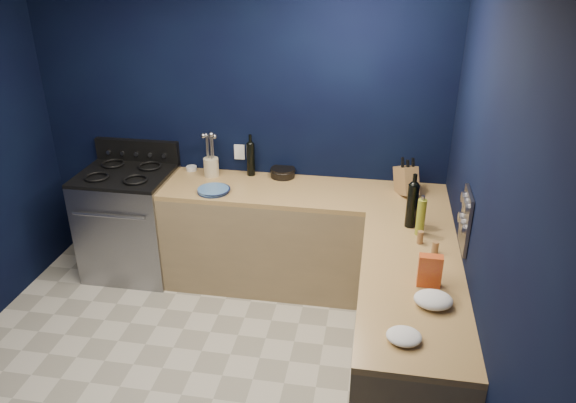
% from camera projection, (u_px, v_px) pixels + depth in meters
% --- Properties ---
extents(floor, '(3.50, 3.50, 0.02)m').
position_uv_depth(floor, '(182.00, 396.00, 3.68)').
color(floor, beige).
rests_on(floor, ground).
extents(wall_back, '(3.50, 0.02, 2.60)m').
position_uv_depth(wall_back, '(239.00, 127.00, 4.68)').
color(wall_back, black).
rests_on(wall_back, ground).
extents(wall_right, '(0.02, 3.50, 2.60)m').
position_uv_depth(wall_right, '(486.00, 249.00, 2.84)').
color(wall_right, black).
rests_on(wall_right, ground).
extents(cab_back, '(2.30, 0.63, 0.86)m').
position_uv_depth(cab_back, '(302.00, 241.00, 4.67)').
color(cab_back, '#927952').
rests_on(cab_back, floor).
extents(top_back, '(2.30, 0.63, 0.04)m').
position_uv_depth(top_back, '(303.00, 192.00, 4.48)').
color(top_back, olive).
rests_on(top_back, cab_back).
extents(cab_right, '(0.63, 1.67, 0.86)m').
position_uv_depth(cab_right, '(406.00, 340.00, 3.52)').
color(cab_right, '#927952').
rests_on(cab_right, floor).
extents(top_right, '(0.63, 1.67, 0.04)m').
position_uv_depth(top_right, '(412.00, 281.00, 3.33)').
color(top_right, olive).
rests_on(top_right, cab_right).
extents(gas_range, '(0.76, 0.66, 0.92)m').
position_uv_depth(gas_range, '(131.00, 224.00, 4.88)').
color(gas_range, gray).
rests_on(gas_range, floor).
extents(oven_door, '(0.59, 0.02, 0.42)m').
position_uv_depth(oven_door, '(115.00, 243.00, 4.60)').
color(oven_door, black).
rests_on(oven_door, gas_range).
extents(cooktop, '(0.76, 0.66, 0.03)m').
position_uv_depth(cooktop, '(124.00, 175.00, 4.67)').
color(cooktop, black).
rests_on(cooktop, gas_range).
extents(backguard, '(0.76, 0.06, 0.20)m').
position_uv_depth(backguard, '(137.00, 151.00, 4.89)').
color(backguard, black).
rests_on(backguard, gas_range).
extents(spice_panel, '(0.02, 0.28, 0.38)m').
position_uv_depth(spice_panel, '(466.00, 220.00, 3.39)').
color(spice_panel, gray).
rests_on(spice_panel, wall_right).
extents(wall_outlet, '(0.09, 0.02, 0.13)m').
position_uv_depth(wall_outlet, '(240.00, 152.00, 4.75)').
color(wall_outlet, white).
rests_on(wall_outlet, wall_back).
extents(plate_stack, '(0.32, 0.32, 0.03)m').
position_uv_depth(plate_stack, '(213.00, 190.00, 4.43)').
color(plate_stack, teal).
rests_on(plate_stack, top_back).
extents(ramekin, '(0.10, 0.10, 0.04)m').
position_uv_depth(ramekin, '(192.00, 168.00, 4.84)').
color(ramekin, white).
rests_on(ramekin, top_back).
extents(utensil_crock, '(0.15, 0.15, 0.16)m').
position_uv_depth(utensil_crock, '(211.00, 167.00, 4.71)').
color(utensil_crock, beige).
rests_on(utensil_crock, top_back).
extents(wine_bottle_back, '(0.08, 0.08, 0.28)m').
position_uv_depth(wine_bottle_back, '(251.00, 159.00, 4.70)').
color(wine_bottle_back, black).
rests_on(wine_bottle_back, top_back).
extents(lemon_basket, '(0.26, 0.26, 0.08)m').
position_uv_depth(lemon_basket, '(283.00, 172.00, 4.70)').
color(lemon_basket, black).
rests_on(lemon_basket, top_back).
extents(knife_block, '(0.22, 0.29, 0.27)m').
position_uv_depth(knife_block, '(406.00, 180.00, 4.37)').
color(knife_block, olive).
rests_on(knife_block, top_back).
extents(wine_bottle_right, '(0.08, 0.08, 0.32)m').
position_uv_depth(wine_bottle_right, '(412.00, 206.00, 3.85)').
color(wine_bottle_right, black).
rests_on(wine_bottle_right, top_right).
extents(oil_bottle, '(0.07, 0.07, 0.26)m').
position_uv_depth(oil_bottle, '(421.00, 217.00, 3.75)').
color(oil_bottle, olive).
rests_on(oil_bottle, top_right).
extents(spice_jar_near, '(0.04, 0.04, 0.09)m').
position_uv_depth(spice_jar_near, '(420.00, 237.00, 3.68)').
color(spice_jar_near, olive).
rests_on(spice_jar_near, top_right).
extents(spice_jar_far, '(0.05, 0.05, 0.09)m').
position_uv_depth(spice_jar_far, '(435.00, 248.00, 3.56)').
color(spice_jar_far, olive).
rests_on(spice_jar_far, top_right).
extents(crouton_bag, '(0.14, 0.07, 0.20)m').
position_uv_depth(crouton_bag, '(430.00, 271.00, 3.21)').
color(crouton_bag, red).
rests_on(crouton_bag, top_right).
extents(towel_front, '(0.27, 0.25, 0.08)m').
position_uv_depth(towel_front, '(433.00, 300.00, 3.06)').
color(towel_front, white).
rests_on(towel_front, top_right).
extents(towel_end, '(0.19, 0.18, 0.05)m').
position_uv_depth(towel_end, '(404.00, 336.00, 2.79)').
color(towel_end, white).
rests_on(towel_end, top_right).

